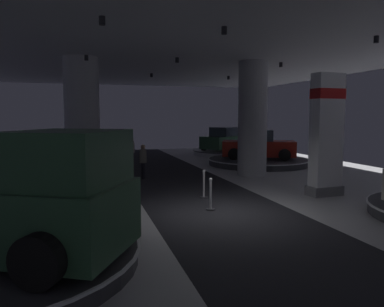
# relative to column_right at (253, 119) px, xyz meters

# --- Properties ---
(ground) EXTENTS (24.00, 44.00, 0.06)m
(ground) POSITION_rel_column_right_xyz_m (-3.91, -6.37, -2.77)
(ground) COLOR #B2B2B7
(ceiling_with_spotlights) EXTENTS (24.00, 44.00, 0.39)m
(ceiling_with_spotlights) POSITION_rel_column_right_xyz_m (-3.91, -6.37, 2.80)
(ceiling_with_spotlights) COLOR silver
(column_right) EXTENTS (1.40, 1.40, 5.50)m
(column_right) POSITION_rel_column_right_xyz_m (0.00, 0.00, 0.00)
(column_right) COLOR #ADADB2
(column_right) RESTS_ON ground
(column_left) EXTENTS (1.54, 1.54, 5.50)m
(column_left) POSITION_rel_column_right_xyz_m (-7.92, 0.94, 0.00)
(column_left) COLOR silver
(column_left) RESTS_ON ground
(brand_sign_pylon) EXTENTS (1.31, 0.75, 4.42)m
(brand_sign_pylon) POSITION_rel_column_right_xyz_m (0.57, -5.01, -0.47)
(brand_sign_pylon) COLOR slate
(brand_sign_pylon) RESTS_ON ground
(display_platform_far_left) EXTENTS (5.37, 5.37, 0.37)m
(display_platform_far_left) POSITION_rel_column_right_xyz_m (-9.84, 4.74, -2.54)
(display_platform_far_left) COLOR silver
(display_platform_far_left) RESTS_ON ground
(display_car_far_left) EXTENTS (3.91, 4.46, 1.71)m
(display_car_far_left) POSITION_rel_column_right_xyz_m (-9.86, 4.76, -1.61)
(display_car_far_left) COLOR silver
(display_car_far_left) RESTS_ON display_platform_far_left
(display_platform_deep_left) EXTENTS (5.10, 5.10, 0.32)m
(display_platform_deep_left) POSITION_rel_column_right_xyz_m (-9.42, 10.60, -2.57)
(display_platform_deep_left) COLOR #B7B7BC
(display_platform_deep_left) RESTS_ON ground
(display_car_deep_left) EXTENTS (3.77, 4.51, 1.71)m
(display_car_deep_left) POSITION_rel_column_right_xyz_m (-9.44, 10.58, -1.67)
(display_car_deep_left) COLOR #2D5638
(display_car_deep_left) RESTS_ON display_platform_deep_left
(display_platform_far_right) EXTENTS (5.98, 5.98, 0.37)m
(display_platform_far_right) POSITION_rel_column_right_xyz_m (2.08, 3.57, -2.54)
(display_platform_far_right) COLOR #333338
(display_platform_far_right) RESTS_ON ground
(display_car_far_right) EXTENTS (4.57, 3.45, 1.71)m
(display_car_far_right) POSITION_rel_column_right_xyz_m (2.05, 3.58, -1.61)
(display_car_far_right) COLOR maroon
(display_car_far_right) RESTS_ON display_platform_far_right
(display_platform_deep_right) EXTENTS (4.96, 4.96, 0.36)m
(display_platform_deep_right) POSITION_rel_column_right_xyz_m (2.34, 9.51, -2.55)
(display_platform_deep_right) COLOR #B7B7BC
(display_platform_deep_right) RESTS_ON ground
(display_car_deep_right) EXTENTS (4.50, 3.81, 1.71)m
(display_car_deep_right) POSITION_rel_column_right_xyz_m (2.32, 9.49, -1.62)
(display_car_deep_right) COLOR #2D5638
(display_car_deep_right) RESTS_ON display_platform_deep_right
(pickup_truck_near_left) EXTENTS (5.66, 4.47, 2.30)m
(pickup_truck_near_left) POSITION_rel_column_right_xyz_m (-9.35, -9.21, -1.46)
(pickup_truck_near_left) COLOR #2D5638
(pickup_truck_near_left) RESTS_ON display_platform_near_left
(visitor_walking_near) EXTENTS (0.32, 0.32, 1.59)m
(visitor_walking_near) POSITION_rel_column_right_xyz_m (-5.21, 5.27, -1.84)
(visitor_walking_near) COLOR black
(visitor_walking_near) RESTS_ON ground
(visitor_walking_far) EXTENTS (0.32, 0.32, 1.59)m
(visitor_walking_far) POSITION_rel_column_right_xyz_m (-5.28, 0.43, -1.84)
(visitor_walking_far) COLOR black
(visitor_walking_far) RESTS_ON ground
(stanchion_a) EXTENTS (0.28, 0.28, 1.01)m
(stanchion_a) POSITION_rel_column_right_xyz_m (-4.15, -5.92, -2.38)
(stanchion_a) COLOR #333338
(stanchion_a) RESTS_ON ground
(stanchion_c) EXTENTS (0.28, 0.28, 1.01)m
(stanchion_c) POSITION_rel_column_right_xyz_m (-3.82, -4.21, -2.38)
(stanchion_c) COLOR #333338
(stanchion_c) RESTS_ON ground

